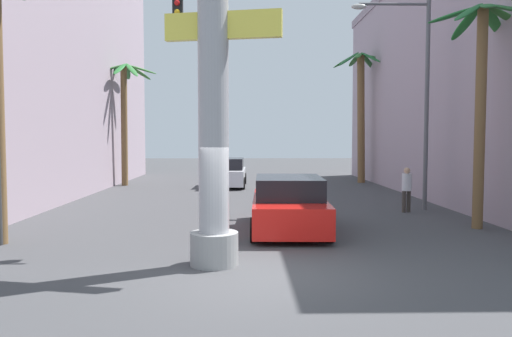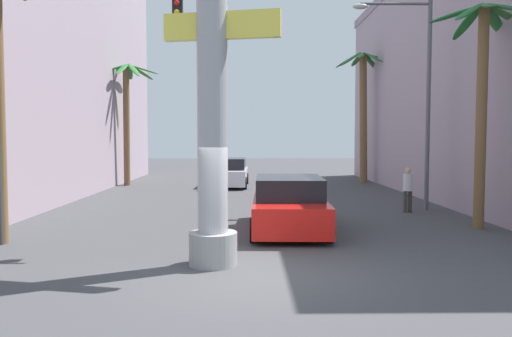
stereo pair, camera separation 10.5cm
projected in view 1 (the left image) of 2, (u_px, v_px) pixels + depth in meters
ground_plane at (252, 206)px, 19.65m from camera, size 90.63×90.63×0.00m
building_left at (19, 42)px, 22.84m from camera, size 6.29×27.26×14.10m
building_right at (478, 78)px, 23.35m from camera, size 6.59×25.05×10.93m
neon_sign_pole at (213, 44)px, 10.29m from camera, size 2.80×1.02×9.72m
street_lamp at (415, 84)px, 18.42m from camera, size 2.94×0.28×7.72m
traffic_light_mast at (60, 67)px, 12.27m from camera, size 5.37×0.32×6.30m
car_lead at (289, 205)px, 14.49m from camera, size 2.31×4.86×1.56m
car_far at (228, 173)px, 27.45m from camera, size 2.09×4.50×1.56m
palm_tree_far_left at (125, 104)px, 27.70m from camera, size 3.45×3.51×6.85m
palm_tree_near_right at (481, 75)px, 14.53m from camera, size 3.04×3.00×6.63m
palm_tree_far_right at (361, 103)px, 29.63m from camera, size 3.29×3.38×7.78m
pedestrian_mid_right at (407, 186)px, 17.97m from camera, size 0.43×0.43×1.62m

